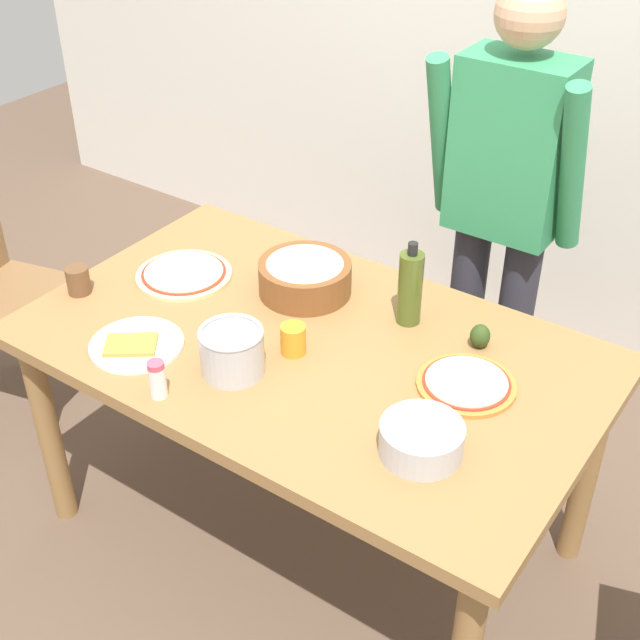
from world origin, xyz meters
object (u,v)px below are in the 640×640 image
steel_pot (232,351)px  salt_shaker (157,379)px  cup_small_brown (78,280)px  pizza_cooked_on_tray (466,384)px  mixing_bowl_steel (421,439)px  person_cook (504,203)px  avocado (480,336)px  dining_table (310,369)px  pizza_raw_on_board (184,274)px  popcorn_bowl (305,274)px  cup_orange (293,339)px  plate_with_slice (136,345)px  olive_oil_bottle (410,288)px

steel_pot → salt_shaker: steel_pot is taller
cup_small_brown → pizza_cooked_on_tray: bearing=12.6°
mixing_bowl_steel → cup_small_brown: bearing=178.9°
person_cook → avocado: (0.18, -0.50, -0.14)m
avocado → dining_table: bearing=-146.9°
pizza_raw_on_board → avocado: 0.94m
dining_table → mixing_bowl_steel: size_ratio=8.00×
steel_pot → person_cook: bearing=72.6°
person_cook → pizza_raw_on_board: (-0.74, -0.69, -0.17)m
salt_shaker → dining_table: bearing=65.6°
popcorn_bowl → steel_pot: 0.43m
cup_orange → pizza_raw_on_board: bearing=166.6°
cup_small_brown → plate_with_slice: bearing=-17.3°
steel_pot → avocado: bearing=44.1°
pizza_raw_on_board → person_cook: bearing=43.3°
pizza_raw_on_board → mixing_bowl_steel: mixing_bowl_steel is taller
person_cook → avocado: 0.55m
plate_with_slice → steel_pot: bearing=14.1°
olive_oil_bottle → avocado: 0.24m
pizza_raw_on_board → olive_oil_bottle: size_ratio=1.16×
pizza_raw_on_board → avocado: avocado is taller
cup_small_brown → cup_orange: bearing=10.0°
steel_pot → pizza_raw_on_board: bearing=146.9°
popcorn_bowl → salt_shaker: popcorn_bowl is taller
cup_orange → salt_shaker: bearing=-116.2°
pizza_cooked_on_tray → avocado: size_ratio=3.72×
steel_pot → salt_shaker: (-0.09, -0.19, -0.01)m
pizza_raw_on_board → popcorn_bowl: popcorn_bowl is taller
dining_table → avocado: (0.39, 0.25, 0.13)m
dining_table → olive_oil_bottle: olive_oil_bottle is taller
mixing_bowl_steel → avocado: bearing=99.3°
mixing_bowl_steel → pizza_raw_on_board: bearing=164.8°
plate_with_slice → avocado: avocado is taller
olive_oil_bottle → avocado: (0.22, 0.00, -0.08)m
plate_with_slice → steel_pot: steel_pot is taller
dining_table → avocado: avocado is taller
plate_with_slice → avocado: (0.77, 0.54, 0.03)m
person_cook → mixing_bowl_steel: (0.26, -0.96, -0.14)m
popcorn_bowl → cup_small_brown: size_ratio=3.29×
plate_with_slice → olive_oil_bottle: size_ratio=1.02×
pizza_raw_on_board → cup_small_brown: (-0.20, -0.25, 0.03)m
olive_oil_bottle → dining_table: bearing=-123.8°
dining_table → mixing_bowl_steel: (0.47, -0.21, 0.13)m
avocado → person_cook: bearing=109.8°
pizza_raw_on_board → popcorn_bowl: size_ratio=1.06×
cup_orange → person_cook: bearing=74.6°
person_cook → avocado: person_cook is taller
olive_oil_bottle → steel_pot: bearing=-119.3°
popcorn_bowl → avocado: size_ratio=4.00×
cup_small_brown → mixing_bowl_steel: bearing=-1.1°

